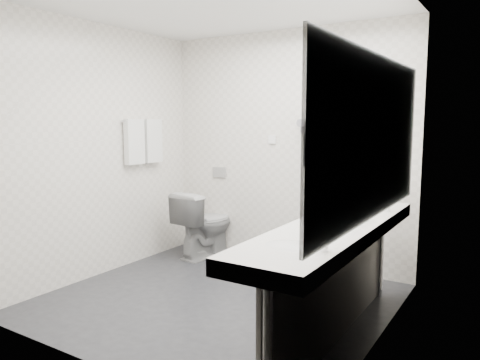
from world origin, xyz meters
The scene contains 30 objects.
floor centered at (0.00, 0.00, 0.00)m, with size 2.80×2.80×0.00m, color #29292E.
ceiling centered at (0.00, 0.00, 2.50)m, with size 2.80×2.80×0.00m, color white.
wall_back centered at (0.00, 1.30, 1.25)m, with size 2.80×2.80×0.00m, color white.
wall_front centered at (0.00, -1.30, 1.25)m, with size 2.80×2.80×0.00m, color white.
wall_left centered at (-1.40, 0.00, 1.25)m, with size 2.60×2.60×0.00m, color white.
wall_right centered at (1.40, 0.00, 1.25)m, with size 2.60×2.60×0.00m, color white.
vanity_counter centered at (1.12, -0.20, 0.80)m, with size 0.55×2.20×0.10m, color white.
vanity_panel centered at (1.15, -0.20, 0.38)m, with size 0.03×2.15×0.75m, color gray.
vanity_post_near centered at (1.18, -1.24, 0.38)m, with size 0.06×0.06×0.75m, color silver.
vanity_post_far centered at (1.18, 0.84, 0.38)m, with size 0.06×0.06×0.75m, color silver.
mirror centered at (1.39, -0.20, 1.45)m, with size 0.02×2.20×1.05m, color #B2BCC6.
basin_near centered at (1.12, -0.85, 0.83)m, with size 0.40×0.31×0.05m, color white.
basin_far centered at (1.12, 0.45, 0.83)m, with size 0.40×0.31×0.05m, color white.
faucet_near centered at (1.32, -0.85, 0.92)m, with size 0.04×0.04×0.15m, color silver.
faucet_far centered at (1.32, 0.45, 0.92)m, with size 0.04×0.04×0.15m, color silver.
soap_bottle_a centered at (1.27, -0.15, 0.90)m, with size 0.04×0.04×0.10m, color beige.
soap_bottle_b centered at (1.18, -0.06, 0.90)m, with size 0.08×0.08×0.10m, color beige.
glass_left centered at (1.27, 0.01, 0.91)m, with size 0.07×0.07×0.12m, color silver.
toilet centered at (-0.87, 1.02, 0.38)m, with size 0.43×0.75×0.76m, color white.
flush_plate centered at (-0.85, 1.29, 0.95)m, with size 0.18×0.02×0.12m, color #B2B5BA.
pedal_bin centered at (0.09, 0.57, 0.14)m, with size 0.20×0.20×0.29m, color #B2B5BA.
bin_lid centered at (0.09, 0.57, 0.29)m, with size 0.20×0.20×0.01m, color #B2B5BA.
towel_rail centered at (-1.35, 0.55, 1.55)m, with size 0.02×0.02×0.62m, color silver.
towel_near centered at (-1.34, 0.41, 1.33)m, with size 0.07×0.24×0.48m, color white.
towel_far centered at (-1.34, 0.69, 1.33)m, with size 0.07×0.24×0.48m, color white.
dryer_cradle centered at (0.25, 1.27, 1.50)m, with size 0.10×0.04×0.14m, color gray.
dryer_barrel centered at (0.25, 1.20, 1.53)m, with size 0.08×0.08×0.14m, color gray.
dryer_cord centered at (0.25, 1.26, 1.25)m, with size 0.02×0.02×0.35m, color black.
switch_plate_a centered at (-0.15, 1.29, 1.35)m, with size 0.09×0.02×0.09m, color white.
switch_plate_b centered at (0.55, 1.29, 1.35)m, with size 0.09×0.02×0.09m, color white.
Camera 1 is at (2.23, -3.16, 1.56)m, focal length 34.55 mm.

